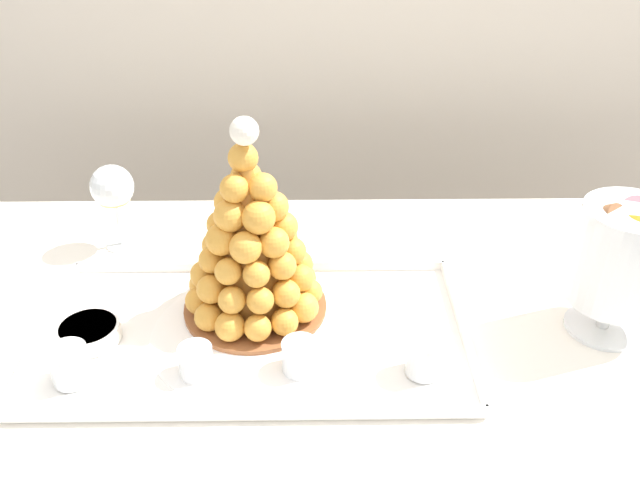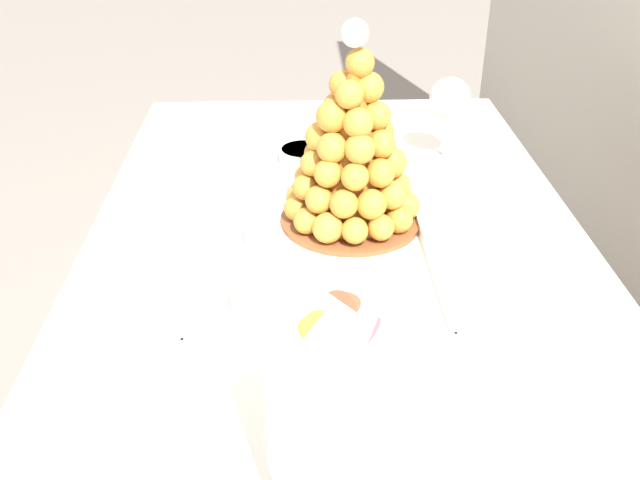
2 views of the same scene
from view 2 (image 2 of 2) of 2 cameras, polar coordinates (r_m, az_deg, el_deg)
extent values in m
cylinder|color=brown|center=(1.86, -9.58, -1.47)|extent=(0.04, 0.04, 0.74)
cylinder|color=brown|center=(1.89, 10.03, -1.10)|extent=(0.04, 0.04, 0.74)
cube|color=brown|center=(1.02, 2.01, -5.13)|extent=(1.60, 0.76, 0.02)
cube|color=white|center=(1.02, 2.02, -4.60)|extent=(1.66, 0.82, 0.00)
cube|color=white|center=(1.17, -19.01, -11.34)|extent=(1.66, 0.01, 0.32)
cube|color=white|center=(1.21, 21.86, -10.19)|extent=(1.66, 0.01, 0.32)
cube|color=white|center=(1.82, 0.19, 6.22)|extent=(0.01, 0.82, 0.32)
cube|color=white|center=(1.19, -0.58, 1.23)|extent=(0.66, 0.35, 0.01)
cube|color=white|center=(1.19, -9.07, 1.57)|extent=(0.66, 0.01, 0.02)
cube|color=white|center=(1.20, 7.84, 1.87)|extent=(0.66, 0.01, 0.02)
cube|color=white|center=(1.48, -0.94, 7.86)|extent=(0.01, 0.35, 0.02)
cube|color=white|center=(0.91, -0.02, -8.26)|extent=(0.01, 0.35, 0.02)
cylinder|color=white|center=(1.18, -0.59, 1.40)|extent=(0.32, 0.32, 0.00)
cylinder|color=brown|center=(1.19, 2.45, 1.70)|extent=(0.23, 0.23, 0.01)
cone|color=#BE7B2E|center=(1.12, 2.61, 8.08)|extent=(0.15, 0.15, 0.28)
sphere|color=gold|center=(1.09, 2.83, 0.75)|extent=(0.04, 0.04, 0.04)
sphere|color=gold|center=(1.11, 4.93, 1.01)|extent=(0.04, 0.04, 0.04)
sphere|color=gold|center=(1.14, 6.38, 1.65)|extent=(0.04, 0.04, 0.04)
sphere|color=gold|center=(1.17, 6.86, 2.76)|extent=(0.05, 0.05, 0.05)
sphere|color=gold|center=(1.21, 6.33, 3.57)|extent=(0.05, 0.05, 0.05)
sphere|color=gold|center=(1.24, 5.01, 4.42)|extent=(0.05, 0.05, 0.05)
sphere|color=gold|center=(1.25, 3.17, 4.80)|extent=(0.05, 0.05, 0.05)
sphere|color=gold|center=(1.25, 1.20, 4.76)|extent=(0.05, 0.05, 0.05)
sphere|color=gold|center=(1.23, -0.52, 4.19)|extent=(0.05, 0.05, 0.05)
sphere|color=gold|center=(1.20, -1.64, 3.46)|extent=(0.05, 0.05, 0.05)
sphere|color=gold|center=(1.16, -1.87, 2.55)|extent=(0.04, 0.04, 0.04)
sphere|color=gold|center=(1.13, -1.08, 1.55)|extent=(0.04, 0.04, 0.04)
sphere|color=gold|center=(1.10, 0.62, 0.99)|extent=(0.05, 0.05, 0.05)
sphere|color=gold|center=(1.09, 4.17, 2.89)|extent=(0.05, 0.05, 0.05)
sphere|color=gold|center=(1.12, 5.81, 3.61)|extent=(0.05, 0.05, 0.05)
sphere|color=gold|center=(1.16, 6.31, 4.44)|extent=(0.04, 0.04, 0.04)
sphere|color=gold|center=(1.20, 5.63, 5.31)|extent=(0.04, 0.04, 0.04)
sphere|color=gold|center=(1.22, 4.04, 6.01)|extent=(0.05, 0.05, 0.05)
sphere|color=gold|center=(1.22, 2.03, 6.17)|extent=(0.05, 0.05, 0.05)
sphere|color=gold|center=(1.21, 0.15, 5.91)|extent=(0.05, 0.05, 0.05)
sphere|color=gold|center=(1.18, -1.06, 5.12)|extent=(0.04, 0.04, 0.04)
sphere|color=gold|center=(1.14, -1.19, 4.27)|extent=(0.04, 0.04, 0.04)
sphere|color=gold|center=(1.10, -0.09, 3.28)|extent=(0.04, 0.04, 0.04)
sphere|color=gold|center=(1.09, 1.93, 2.91)|extent=(0.05, 0.05, 0.05)
sphere|color=gold|center=(1.10, 4.89, 5.39)|extent=(0.05, 0.05, 0.05)
sphere|color=gold|center=(1.13, 5.77, 6.23)|extent=(0.05, 0.05, 0.05)
sphere|color=gold|center=(1.17, 5.13, 6.99)|extent=(0.05, 0.05, 0.05)
sphere|color=gold|center=(1.19, 3.39, 7.55)|extent=(0.04, 0.04, 0.04)
sphere|color=gold|center=(1.19, 1.30, 7.57)|extent=(0.04, 0.04, 0.04)
sphere|color=gold|center=(1.16, -0.26, 7.04)|extent=(0.04, 0.04, 0.04)
sphere|color=gold|center=(1.12, -0.57, 6.17)|extent=(0.04, 0.04, 0.04)
sphere|color=gold|center=(1.09, 0.63, 5.39)|extent=(0.04, 0.04, 0.04)
sphere|color=gold|center=(1.08, 2.83, 5.10)|extent=(0.04, 0.04, 0.04)
sphere|color=gold|center=(1.10, 4.98, 7.73)|extent=(0.04, 0.04, 0.04)
sphere|color=gold|center=(1.14, 4.90, 8.66)|extent=(0.05, 0.05, 0.05)
sphere|color=gold|center=(1.17, 3.16, 9.23)|extent=(0.04, 0.04, 0.04)
sphere|color=gold|center=(1.16, 1.05, 9.05)|extent=(0.05, 0.05, 0.05)
sphere|color=gold|center=(1.12, 0.03, 8.31)|extent=(0.05, 0.05, 0.05)
sphere|color=gold|center=(1.09, 0.96, 7.43)|extent=(0.05, 0.05, 0.05)
sphere|color=gold|center=(1.08, 3.22, 7.35)|extent=(0.05, 0.05, 0.05)
sphere|color=gold|center=(1.11, 4.59, 9.97)|extent=(0.05, 0.05, 0.05)
sphere|color=gold|center=(1.14, 3.41, 10.70)|extent=(0.05, 0.05, 0.05)
sphere|color=gold|center=(1.13, 1.24, 10.56)|extent=(0.05, 0.05, 0.05)
sphere|color=gold|center=(1.09, 0.97, 9.92)|extent=(0.05, 0.05, 0.05)
sphere|color=gold|center=(1.08, 3.09, 9.40)|extent=(0.05, 0.05, 0.05)
sphere|color=gold|center=(1.10, 3.93, 12.17)|extent=(0.05, 0.05, 0.05)
sphere|color=gold|center=(1.11, 1.83, 12.40)|extent=(0.04, 0.04, 0.04)
sphere|color=gold|center=(1.07, 2.37, 11.63)|extent=(0.04, 0.04, 0.04)
sphere|color=gold|center=(1.09, 3.23, 14.06)|extent=(0.04, 0.04, 0.04)
sphere|color=white|center=(1.07, 2.82, 16.31)|extent=(0.04, 0.04, 0.04)
cylinder|color=silver|center=(1.40, -5.02, 7.38)|extent=(0.06, 0.06, 0.06)
cylinder|color=brown|center=(1.41, -4.99, 6.78)|extent=(0.05, 0.05, 0.02)
cylinder|color=#8C603D|center=(1.40, -5.03, 7.55)|extent=(0.05, 0.05, 0.02)
sphere|color=brown|center=(1.39, -4.79, 8.00)|extent=(0.02, 0.02, 0.02)
cylinder|color=silver|center=(1.24, -4.82, 3.99)|extent=(0.05, 0.05, 0.05)
cylinder|color=gold|center=(1.25, -4.80, 3.45)|extent=(0.05, 0.05, 0.02)
cylinder|color=#EAC166|center=(1.24, -4.83, 4.14)|extent=(0.05, 0.05, 0.01)
sphere|color=brown|center=(1.23, -4.54, 4.50)|extent=(0.01, 0.01, 0.01)
cylinder|color=silver|center=(1.11, -4.74, 0.59)|extent=(0.05, 0.05, 0.05)
cylinder|color=gold|center=(1.11, -4.71, -0.01)|extent=(0.05, 0.05, 0.02)
cylinder|color=#EAC166|center=(1.11, -4.75, 0.76)|extent=(0.05, 0.05, 0.01)
sphere|color=brown|center=(1.10, -4.48, 1.14)|extent=(0.02, 0.02, 0.02)
cylinder|color=silver|center=(0.96, -5.62, -4.49)|extent=(0.05, 0.05, 0.06)
cylinder|color=gold|center=(0.96, -5.57, -5.29)|extent=(0.05, 0.05, 0.02)
cylinder|color=#EAC166|center=(0.95, -5.64, -4.26)|extent=(0.05, 0.05, 0.02)
sphere|color=brown|center=(0.94, -5.25, -3.88)|extent=(0.01, 0.01, 0.01)
cylinder|color=white|center=(1.40, -1.34, 6.89)|extent=(0.10, 0.10, 0.03)
cylinder|color=#F2CC59|center=(1.40, -1.34, 7.30)|extent=(0.09, 0.09, 0.00)
cylinder|color=white|center=(0.73, 1.77, -18.29)|extent=(0.02, 0.02, 0.06)
cylinder|color=white|center=(0.65, 1.91, -12.14)|extent=(0.14, 0.14, 0.16)
cylinder|color=brown|center=(0.67, 1.72, -18.19)|extent=(0.05, 0.05, 0.04)
cylinder|color=pink|center=(0.70, 3.16, -15.82)|extent=(0.07, 0.05, 0.07)
cylinder|color=#E54C47|center=(0.72, 2.05, -13.63)|extent=(0.06, 0.05, 0.06)
cylinder|color=#9ED860|center=(0.69, 0.37, -15.99)|extent=(0.06, 0.06, 0.06)
cylinder|color=#F9A54C|center=(0.66, 3.49, -16.44)|extent=(0.06, 0.05, 0.04)
cylinder|color=#72B2E0|center=(0.69, 3.95, -13.28)|extent=(0.05, 0.05, 0.05)
cylinder|color=#72B2E0|center=(0.70, 0.39, -12.87)|extent=(0.06, 0.05, 0.04)
cylinder|color=#9ED860|center=(0.67, -0.38, -15.29)|extent=(0.07, 0.05, 0.06)
cylinder|color=#9ED860|center=(0.65, 5.11, -13.57)|extent=(0.05, 0.05, 0.04)
cylinder|color=#E54C47|center=(0.67, 2.23, -11.84)|extent=(0.05, 0.05, 0.03)
cylinder|color=#E54C47|center=(0.66, -0.90, -12.60)|extent=(0.05, 0.05, 0.04)
cylinder|color=#D199D8|center=(0.64, 1.06, -14.79)|extent=(0.06, 0.06, 0.05)
cylinder|color=#E54C47|center=(0.66, 4.46, -10.47)|extent=(0.06, 0.06, 0.04)
cylinder|color=#F9A54C|center=(0.66, 1.69, -10.14)|extent=(0.06, 0.05, 0.05)
cylinder|color=#72B2E0|center=(0.64, -0.06, -11.93)|extent=(0.07, 0.05, 0.07)
cylinder|color=#F9A54C|center=(0.63, 2.82, -12.27)|extent=(0.06, 0.05, 0.05)
cylinder|color=#9ED860|center=(0.65, 3.00, -8.21)|extent=(0.05, 0.05, 0.05)
cylinder|color=pink|center=(0.64, -1.19, -9.00)|extent=(0.06, 0.06, 0.05)
cylinder|color=yellow|center=(0.61, 2.27, -11.09)|extent=(0.06, 0.05, 0.06)
cylinder|color=brown|center=(0.64, 1.72, -6.39)|extent=(0.07, 0.05, 0.07)
cylinder|color=yellow|center=(0.61, 0.18, -8.34)|extent=(0.07, 0.06, 0.06)
cylinder|color=pink|center=(0.61, 3.99, -8.70)|extent=(0.07, 0.05, 0.07)
cylinder|color=silver|center=(1.46, 9.96, 6.58)|extent=(0.06, 0.06, 0.00)
cylinder|color=silver|center=(1.44, 10.12, 8.24)|extent=(0.01, 0.01, 0.09)
sphere|color=silver|center=(1.42, 10.41, 11.21)|extent=(0.08, 0.08, 0.08)
cylinder|color=#EAE08C|center=(1.42, 10.36, 10.65)|extent=(0.06, 0.06, 0.03)
camera|label=1|loc=(1.22, -47.74, 26.49)|focal=37.07mm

